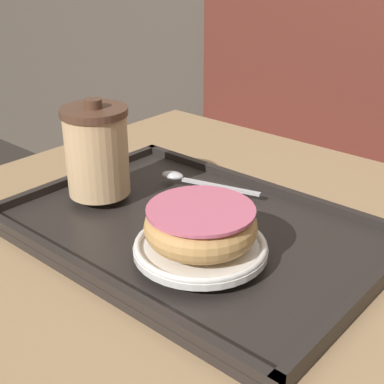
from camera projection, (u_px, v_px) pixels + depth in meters
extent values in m
cube|color=brown|center=(313.00, 250.00, 1.63)|extent=(1.12, 0.44, 0.45)
cube|color=brown|center=(361.00, 77.00, 1.54)|extent=(1.12, 0.08, 0.55)
cube|color=tan|center=(214.00, 255.00, 0.69)|extent=(0.90, 0.83, 0.03)
cube|color=#282321|center=(192.00, 232.00, 0.71)|extent=(0.48, 0.34, 0.01)
cube|color=#282321|center=(96.00, 277.00, 0.59)|extent=(0.48, 0.01, 0.01)
cube|color=#282321|center=(262.00, 185.00, 0.81)|extent=(0.48, 0.01, 0.01)
cube|color=#282321|center=(79.00, 177.00, 0.84)|extent=(0.01, 0.34, 0.01)
cube|color=#282321|center=(361.00, 294.00, 0.56)|extent=(0.01, 0.34, 0.01)
cylinder|color=#E0B784|center=(97.00, 155.00, 0.75)|extent=(0.09, 0.09, 0.12)
cylinder|color=brown|center=(94.00, 112.00, 0.72)|extent=(0.09, 0.09, 0.01)
cylinder|color=brown|center=(93.00, 104.00, 0.72)|extent=(0.02, 0.02, 0.01)
cylinder|color=white|center=(200.00, 249.00, 0.62)|extent=(0.16, 0.16, 0.01)
torus|color=white|center=(201.00, 244.00, 0.62)|extent=(0.16, 0.16, 0.01)
torus|color=tan|center=(201.00, 226.00, 0.61)|extent=(0.13, 0.13, 0.04)
cylinder|color=#DB6684|center=(201.00, 210.00, 0.60)|extent=(0.12, 0.12, 0.00)
ellipsoid|color=silver|center=(173.00, 175.00, 0.82)|extent=(0.04, 0.03, 0.01)
cube|color=silver|center=(220.00, 187.00, 0.79)|extent=(0.12, 0.04, 0.00)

